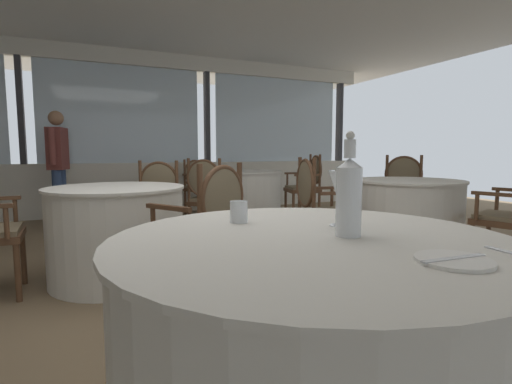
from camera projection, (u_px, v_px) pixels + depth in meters
ground_plane at (189, 310)px, 2.51m from camera, size 14.87×14.87×0.00m
window_wall_far at (124, 149)px, 6.30m from camera, size 9.17×0.14×2.68m
foreground_table at (310, 347)px, 1.28m from camera, size 1.31×1.31×0.75m
side_plate at (454, 260)px, 0.95m from camera, size 0.19×0.19×0.01m
butter_knife at (454, 258)px, 0.95m from camera, size 0.20×0.03×0.00m
water_bottle at (349, 195)px, 1.24m from camera, size 0.08×0.08×0.34m
wine_glass at (339, 187)px, 1.41m from camera, size 0.08×0.08×0.21m
water_tumbler at (239, 212)px, 1.49m from camera, size 0.07×0.07×0.08m
background_table_0 at (239, 197)px, 5.61m from camera, size 1.26×1.26×0.75m
dining_chair_0_0 at (199, 182)px, 6.37m from camera, size 0.62×0.58×0.91m
dining_chair_0_1 at (208, 192)px, 4.59m from camera, size 0.66×0.66×0.96m
dining_chair_0_2 at (308, 182)px, 5.80m from camera, size 0.55×0.60×1.00m
background_table_1 at (117, 233)px, 3.08m from camera, size 1.07×1.07×0.75m
dining_chair_1_0 at (208, 223)px, 2.53m from camera, size 0.65×0.63×0.96m
dining_chair_1_1 at (156, 199)px, 4.02m from camera, size 0.65×0.62×0.94m
background_table_2 at (407, 217)px, 3.82m from camera, size 1.05×1.05×0.75m
dining_chair_2_0 at (403, 189)px, 4.71m from camera, size 0.66×0.66×0.99m
dining_chair_2_1 at (317, 202)px, 3.61m from camera, size 0.55×0.60×0.98m
diner_person_0 at (58, 161)px, 5.40m from camera, size 0.28×0.52×1.60m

